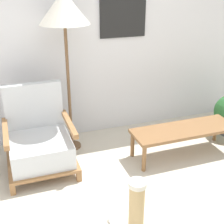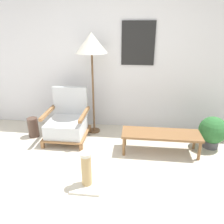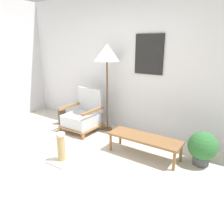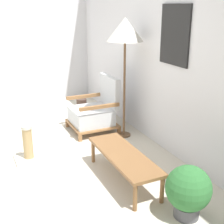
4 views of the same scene
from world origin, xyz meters
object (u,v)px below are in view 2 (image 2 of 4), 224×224
(armchair, at_px, (67,122))
(scratching_post, at_px, (87,174))
(vase, at_px, (33,127))
(floor_lamp, at_px, (91,45))
(coffee_table, at_px, (161,135))
(potted_plant, at_px, (213,131))

(armchair, relative_size, scratching_post, 1.81)
(armchair, height_order, vase, armchair)
(floor_lamp, xyz_separation_m, scratching_post, (0.19, -1.47, -1.37))
(vase, height_order, scratching_post, scratching_post)
(floor_lamp, bearing_deg, armchair, -141.56)
(coffee_table, bearing_deg, floor_lamp, 153.03)
(armchair, height_order, coffee_table, armchair)
(vase, bearing_deg, scratching_post, -43.51)
(armchair, xyz_separation_m, floor_lamp, (0.40, 0.31, 1.24))
(vase, xyz_separation_m, scratching_post, (1.21, -1.15, -0.00))
(floor_lamp, distance_m, coffee_table, 1.79)
(scratching_post, bearing_deg, floor_lamp, 97.37)
(vase, distance_m, scratching_post, 1.67)
(armchair, bearing_deg, potted_plant, -0.51)
(armchair, xyz_separation_m, coffee_table, (1.54, -0.27, -0.02))
(floor_lamp, distance_m, vase, 1.74)
(potted_plant, relative_size, scratching_post, 1.10)
(potted_plant, bearing_deg, coffee_table, -163.49)
(scratching_post, bearing_deg, armchair, 116.99)
(floor_lamp, distance_m, potted_plant, 2.36)
(armchair, bearing_deg, vase, 179.85)
(armchair, relative_size, vase, 2.47)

